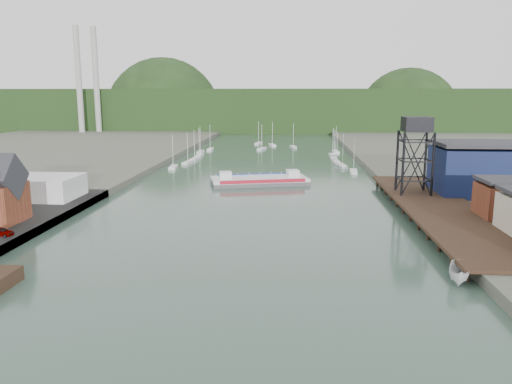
# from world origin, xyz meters

# --- Properties ---
(ground) EXTENTS (600.00, 600.00, 0.00)m
(ground) POSITION_xyz_m (0.00, 0.00, 0.00)
(ground) COLOR #2A4235
(ground) RESTS_ON ground
(east_pier) EXTENTS (14.00, 70.00, 2.45)m
(east_pier) POSITION_xyz_m (37.00, 45.00, 1.90)
(east_pier) COLOR black
(east_pier) RESTS_ON ground
(white_shed) EXTENTS (18.00, 12.00, 4.50)m
(white_shed) POSITION_xyz_m (-44.00, 50.00, 3.85)
(white_shed) COLOR silver
(white_shed) RESTS_ON west_quay
(lift_tower) EXTENTS (6.50, 6.50, 16.00)m
(lift_tower) POSITION_xyz_m (35.00, 58.00, 15.65)
(lift_tower) COLOR black
(lift_tower) RESTS_ON east_pier
(blue_shed) EXTENTS (20.50, 14.50, 11.30)m
(blue_shed) POSITION_xyz_m (50.00, 60.00, 7.06)
(blue_shed) COLOR black
(blue_shed) RESTS_ON east_land
(marina_sailboats) EXTENTS (57.71, 92.65, 0.90)m
(marina_sailboats) POSITION_xyz_m (0.08, 138.46, 0.35)
(marina_sailboats) COLOR silver
(marina_sailboats) RESTS_ON ground
(smokestacks) EXTENTS (11.20, 8.20, 60.00)m
(smokestacks) POSITION_xyz_m (-106.00, 232.50, 30.00)
(smokestacks) COLOR #A8A8A2
(smokestacks) RESTS_ON ground
(distant_hills) EXTENTS (500.00, 120.00, 80.00)m
(distant_hills) POSITION_xyz_m (-3.98, 301.35, 10.38)
(distant_hills) COLOR black
(distant_hills) RESTS_ON ground
(chain_ferry) EXTENTS (26.07, 15.45, 3.52)m
(chain_ferry) POSITION_xyz_m (1.09, 78.04, 1.01)
(chain_ferry) COLOR #525255
(chain_ferry) RESTS_ON ground
(motorboat) EXTENTS (4.21, 6.71, 2.43)m
(motorboat) POSITION_xyz_m (29.73, 11.22, 1.21)
(motorboat) COLOR silver
(motorboat) RESTS_ON ground
(car_west_a) EXTENTS (4.09, 2.10, 1.33)m
(car_west_a) POSITION_xyz_m (-34.66, 22.00, 2.27)
(car_west_a) COLOR #999999
(car_west_a) RESTS_ON west_quay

